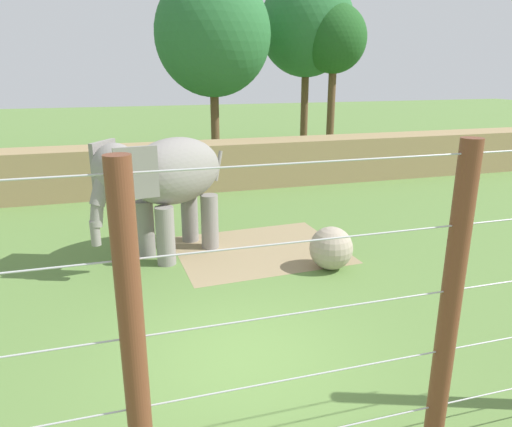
{
  "coord_description": "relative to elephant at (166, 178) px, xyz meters",
  "views": [
    {
      "loc": [
        -1.84,
        -6.97,
        4.85
      ],
      "look_at": [
        1.33,
        3.83,
        1.4
      ],
      "focal_mm": 33.26,
      "sensor_mm": 36.0,
      "label": 1
    }
  ],
  "objects": [
    {
      "name": "enrichment_ball",
      "position": [
        3.79,
        -2.06,
        -1.58
      ],
      "size": [
        1.09,
        1.09,
        1.09
      ],
      "primitive_type": "sphere",
      "color": "tan",
      "rests_on": "ground"
    },
    {
      "name": "tree_left_of_centre",
      "position": [
        9.93,
        15.12,
        5.05
      ],
      "size": [
        5.45,
        5.45,
        10.06
      ],
      "color": "brown",
      "rests_on": "ground"
    },
    {
      "name": "ground_plane",
      "position": [
        0.71,
        -5.2,
        -2.13
      ],
      "size": [
        120.0,
        120.0,
        0.0
      ],
      "primitive_type": "plane",
      "color": "#5B7F3D"
    },
    {
      "name": "cable_fence",
      "position": [
        0.69,
        -7.98,
        -0.05
      ],
      "size": [
        10.69,
        0.25,
        4.15
      ],
      "color": "brown",
      "rests_on": "ground"
    },
    {
      "name": "tree_far_left",
      "position": [
        3.85,
        12.43,
        4.31
      ],
      "size": [
        5.75,
        5.75,
        9.48
      ],
      "color": "brown",
      "rests_on": "ground"
    },
    {
      "name": "elephant",
      "position": [
        0.0,
        0.0,
        0.0
      ],
      "size": [
        3.89,
        3.19,
        3.21
      ],
      "color": "gray",
      "rests_on": "ground"
    },
    {
      "name": "tree_right_of_centre",
      "position": [
        10.92,
        13.47,
        4.25
      ],
      "size": [
        3.6,
        3.6,
        8.34
      ],
      "color": "brown",
      "rests_on": "ground"
    },
    {
      "name": "embankment_wall",
      "position": [
        0.71,
        7.17,
        -1.17
      ],
      "size": [
        36.0,
        1.8,
        1.92
      ],
      "primitive_type": "cube",
      "color": "#997F56",
      "rests_on": "ground"
    },
    {
      "name": "dirt_patch",
      "position": [
        2.43,
        -0.32,
        -2.13
      ],
      "size": [
        4.65,
        3.85,
        0.01
      ],
      "primitive_type": "cube",
      "rotation": [
        0.0,
        0.0,
        0.05
      ],
      "color": "#937F5B",
      "rests_on": "ground"
    }
  ]
}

